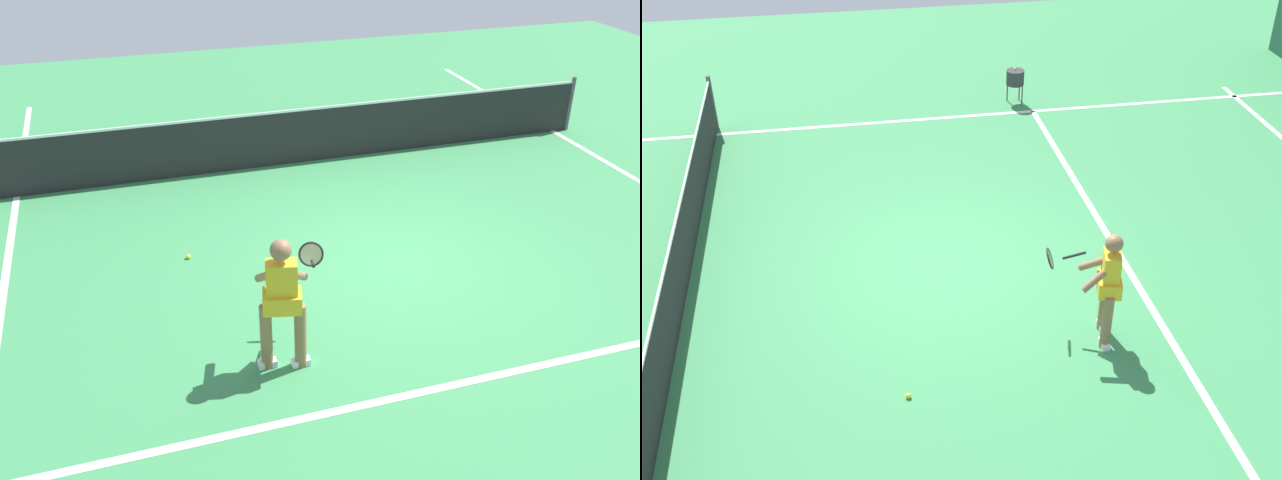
# 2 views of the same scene
# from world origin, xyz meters

# --- Properties ---
(ground_plane) EXTENTS (24.34, 24.34, 0.00)m
(ground_plane) POSITION_xyz_m (0.00, 0.00, 0.00)
(ground_plane) COLOR #38844C
(service_line_marking) EXTENTS (9.95, 0.10, 0.01)m
(service_line_marking) POSITION_xyz_m (0.00, -2.52, 0.00)
(service_line_marking) COLOR white
(service_line_marking) RESTS_ON ground
(court_net) EXTENTS (10.63, 0.08, 1.06)m
(court_net) POSITION_xyz_m (0.00, 3.69, 0.50)
(court_net) COLOR #4C4C51
(court_net) RESTS_ON ground
(tennis_player) EXTENTS (0.93, 0.90, 1.55)m
(tennis_player) POSITION_xyz_m (-1.95, -1.65, 0.85)
(tennis_player) COLOR #8C6647
(tennis_player) RESTS_ON ground
(tennis_ball_near) EXTENTS (0.07, 0.07, 0.07)m
(tennis_ball_near) POSITION_xyz_m (-2.62, 0.90, 0.03)
(tennis_ball_near) COLOR #D1E533
(tennis_ball_near) RESTS_ON ground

